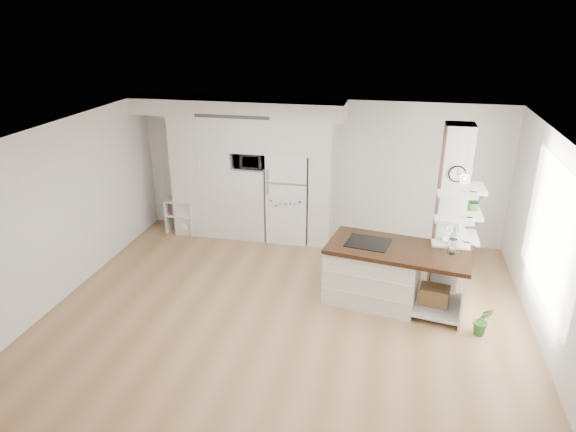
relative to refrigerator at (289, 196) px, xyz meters
name	(u,v)px	position (x,y,z in m)	size (l,w,h in m)	color
floor	(286,313)	(0.53, -2.68, -0.88)	(7.00, 6.00, 0.01)	#A87F5B
room	(286,196)	(0.53, -2.68, 0.98)	(7.04, 6.04, 2.72)	white
cabinet_wall	(242,162)	(-0.92, -0.01, 0.63)	(4.00, 0.71, 2.70)	white
refrigerator	(289,196)	(0.00, 0.00, 0.00)	(0.78, 0.69, 1.75)	white
column	(456,214)	(2.90, -1.55, 0.48)	(0.69, 0.90, 2.70)	silver
window	(551,233)	(4.00, -2.38, 0.62)	(2.40, 2.40, 0.00)	white
pendant_light	(416,182)	(2.23, -2.53, 1.24)	(0.12, 0.12, 0.10)	white
kitchen_island	(381,272)	(1.86, -2.02, -0.39)	(2.23, 1.33, 1.51)	white
bookshelf	(183,218)	(-2.15, -0.19, -0.57)	(0.61, 0.38, 0.70)	white
floor_plant_a	(483,321)	(3.29, -2.66, -0.64)	(0.25, 0.20, 0.46)	#336E2C
floor_plant_b	(468,245)	(3.36, -0.18, -0.63)	(0.28, 0.28, 0.50)	#336E2C
microwave	(250,160)	(-0.75, -0.06, 0.69)	(0.54, 0.37, 0.30)	#2D2D2D
shelf_plant	(474,201)	(3.15, -1.38, 0.65)	(0.27, 0.23, 0.30)	#336E2C
decor_bowl	(449,241)	(2.82, -1.78, 0.13)	(0.22, 0.22, 0.05)	white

